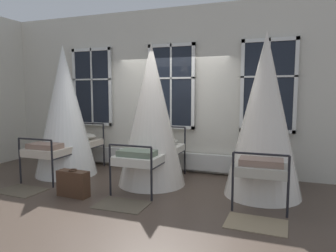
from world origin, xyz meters
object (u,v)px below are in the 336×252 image
(cot_third, at_px, (264,118))
(suitcase_dark, at_px, (73,183))
(cot_second, at_px, (152,117))
(cot_first, at_px, (65,113))

(cot_third, distance_m, suitcase_dark, 3.40)
(cot_second, height_order, suitcase_dark, cot_second)
(cot_second, height_order, cot_third, cot_third)
(cot_first, relative_size, cot_second, 1.02)
(cot_second, bearing_deg, cot_third, -88.63)
(cot_third, relative_size, suitcase_dark, 4.80)
(cot_first, height_order, cot_second, cot_first)
(cot_second, relative_size, cot_third, 0.97)
(cot_first, bearing_deg, cot_third, -90.24)
(cot_first, distance_m, cot_second, 2.01)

